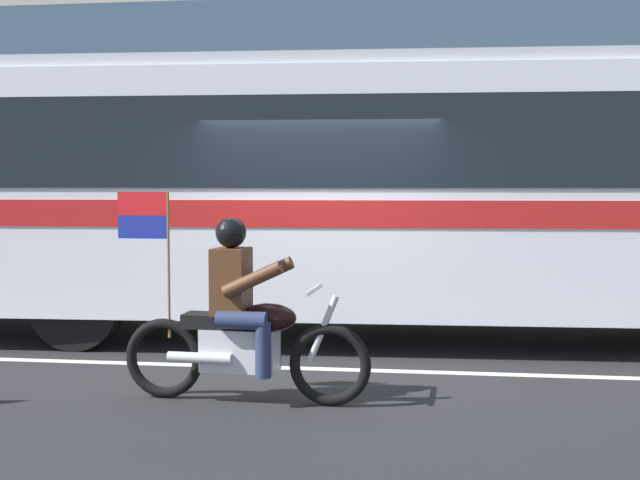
# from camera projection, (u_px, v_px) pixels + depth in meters

# --- Properties ---
(ground_plane) EXTENTS (60.00, 60.00, 0.00)m
(ground_plane) POSITION_uv_depth(u_px,v_px,m) (321.00, 357.00, 8.98)
(ground_plane) COLOR black
(sidewalk_curb) EXTENTS (28.00, 3.80, 0.15)m
(sidewalk_curb) POSITION_uv_depth(u_px,v_px,m) (362.00, 289.00, 14.02)
(sidewalk_curb) COLOR #A39E93
(sidewalk_curb) RESTS_ON ground_plane
(lane_center_stripe) EXTENTS (26.60, 0.14, 0.01)m
(lane_center_stripe) POSITION_uv_depth(u_px,v_px,m) (313.00, 369.00, 8.39)
(lane_center_stripe) COLOR silver
(lane_center_stripe) RESTS_ON ground_plane
(transit_bus) EXTENTS (12.90, 3.10, 3.22)m
(transit_bus) POSITION_uv_depth(u_px,v_px,m) (439.00, 180.00, 9.87)
(transit_bus) COLOR silver
(transit_bus) RESTS_ON ground_plane
(motorcycle_with_rider) EXTENTS (2.19, 0.64, 1.78)m
(motorcycle_with_rider) POSITION_uv_depth(u_px,v_px,m) (242.00, 324.00, 7.10)
(motorcycle_with_rider) COLOR black
(motorcycle_with_rider) RESTS_ON ground_plane
(fire_hydrant) EXTENTS (0.22, 0.30, 0.75)m
(fire_hydrant) POSITION_uv_depth(u_px,v_px,m) (89.00, 264.00, 13.70)
(fire_hydrant) COLOR #4C8C3F
(fire_hydrant) RESTS_ON sidewalk_curb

